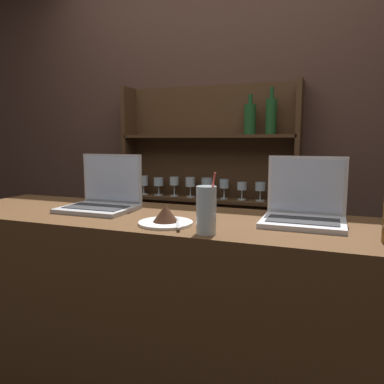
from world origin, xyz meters
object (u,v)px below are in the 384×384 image
laptop_near (103,198)px  laptop_far (304,208)px  water_glass (206,210)px  cake_plate (166,217)px

laptop_near → laptop_far: size_ratio=1.04×
laptop_near → water_glass: bearing=-24.1°
laptop_near → cake_plate: (0.38, -0.17, -0.03)m
water_glass → cake_plate: bearing=156.3°
laptop_near → laptop_far: (0.85, 0.03, 0.00)m
cake_plate → water_glass: size_ratio=0.98×
laptop_far → cake_plate: laptop_far is taller
laptop_near → water_glass: 0.62m
laptop_far → water_glass: size_ratio=1.44×
laptop_near → water_glass: (0.56, -0.25, 0.03)m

